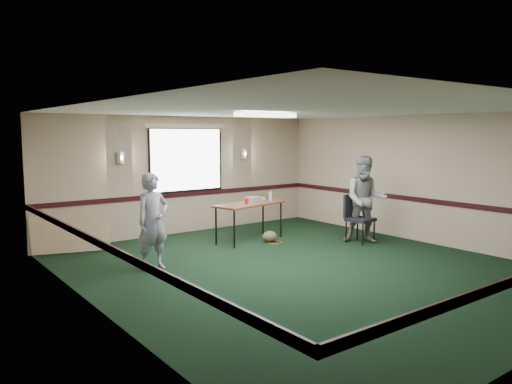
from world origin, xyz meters
TOP-DOWN VIEW (x-y plane):
  - ground at (0.00, 0.00)m, footprint 8.00×8.00m
  - room_shell at (0.00, 2.12)m, footprint 8.00×8.02m
  - folding_table at (0.62, 2.35)m, footprint 1.74×0.98m
  - projector at (0.84, 2.50)m, footprint 0.30×0.25m
  - game_console at (1.11, 2.64)m, footprint 0.24×0.21m
  - red_cup at (0.48, 2.28)m, footprint 0.08×0.08m
  - water_bottle at (1.17, 2.33)m, footprint 0.06×0.06m
  - duffel_bag at (0.86, 1.95)m, footprint 0.40×0.35m
  - cable_coil at (0.91, 1.85)m, footprint 0.41×0.41m
  - folded_table at (-2.82, 3.60)m, footprint 1.51×0.65m
  - conference_chair at (2.35, 0.87)m, footprint 0.55×0.57m
  - person_left at (-2.05, 1.49)m, footprint 0.65×0.48m
  - person_right at (2.48, 0.74)m, footprint 1.13×1.12m

SIDE VIEW (x-z plane):
  - ground at x=0.00m, z-range 0.00..0.00m
  - cable_coil at x=0.91m, z-range 0.00..0.02m
  - duffel_bag at x=0.86m, z-range 0.00..0.24m
  - folded_table at x=-2.82m, z-range 0.00..0.77m
  - conference_chair at x=2.35m, z-range 0.09..1.11m
  - folding_table at x=0.62m, z-range 0.35..1.17m
  - person_left at x=-2.05m, z-range 0.00..1.65m
  - game_console at x=1.11m, z-range 0.82..0.87m
  - projector at x=0.84m, z-range 0.82..0.92m
  - red_cup at x=0.48m, z-range 0.82..0.94m
  - person_right at x=2.48m, z-range 0.00..1.84m
  - water_bottle at x=1.17m, z-range 0.82..1.03m
  - room_shell at x=0.00m, z-range -2.42..5.58m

